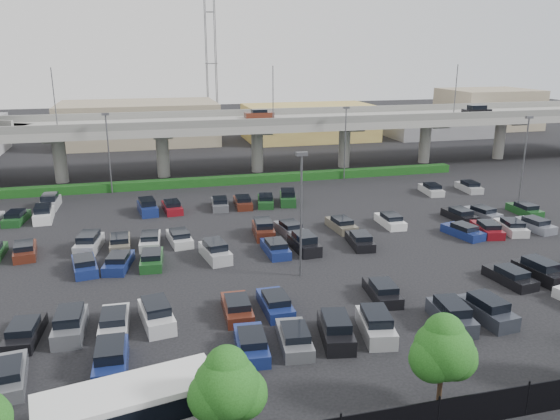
% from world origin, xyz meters
% --- Properties ---
extents(ground, '(280.00, 280.00, 0.00)m').
position_xyz_m(ground, '(0.00, 0.00, 0.00)').
color(ground, black).
extents(overpass, '(150.00, 13.00, 15.80)m').
position_xyz_m(overpass, '(-0.21, 32.01, 6.97)').
color(overpass, gray).
rests_on(overpass, ground).
extents(hedge, '(66.00, 1.60, 1.10)m').
position_xyz_m(hedge, '(0.00, 25.00, 0.55)').
color(hedge, '#113B12').
rests_on(hedge, ground).
extents(fence, '(70.00, 0.10, 2.00)m').
position_xyz_m(fence, '(-0.05, -28.00, 0.90)').
color(fence, black).
rests_on(fence, ground).
extents(tree_row, '(65.07, 3.66, 5.94)m').
position_xyz_m(tree_row, '(0.70, -26.53, 3.52)').
color(tree_row, '#332316').
rests_on(tree_row, ground).
extents(shuttle_bus, '(8.79, 4.45, 2.70)m').
position_xyz_m(shuttle_bus, '(-13.38, -24.67, 1.47)').
color(shuttle_bus, silver).
rests_on(shuttle_bus, ground).
extents(parked_cars, '(63.07, 41.63, 1.67)m').
position_xyz_m(parked_cars, '(-1.59, -4.47, 0.61)').
color(parked_cars, '#502115').
rests_on(parked_cars, ground).
extents(light_poles, '(66.90, 48.38, 10.30)m').
position_xyz_m(light_poles, '(-4.13, 2.00, 6.24)').
color(light_poles, '#505156').
rests_on(light_poles, ground).
extents(distant_buildings, '(138.00, 24.00, 9.00)m').
position_xyz_m(distant_buildings, '(12.38, 61.81, 3.74)').
color(distant_buildings, gray).
rests_on(distant_buildings, ground).
extents(comm_tower, '(2.40, 2.40, 30.00)m').
position_xyz_m(comm_tower, '(4.00, 74.00, 15.61)').
color(comm_tower, '#505156').
rests_on(comm_tower, ground).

